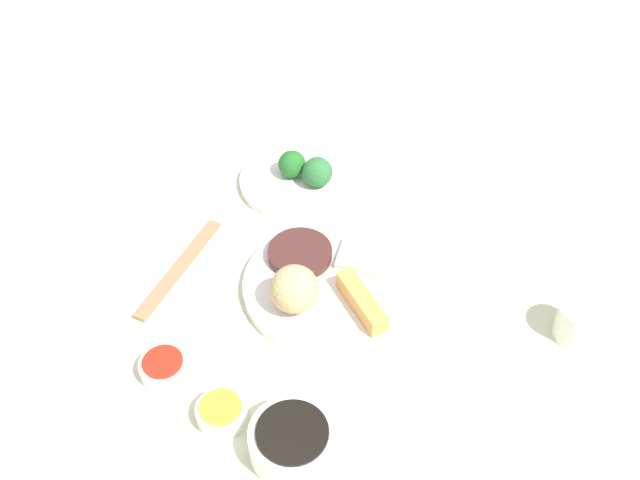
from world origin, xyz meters
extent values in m
cube|color=beige|center=(0.00, 0.00, 0.01)|extent=(2.20, 2.20, 0.02)
cylinder|color=white|center=(0.04, 0.02, 0.03)|extent=(0.26, 0.26, 0.02)
sphere|color=tan|center=(-0.01, 0.06, 0.07)|extent=(0.07, 0.07, 0.07)
cube|color=gold|center=(0.00, -0.04, 0.05)|extent=(0.10, 0.09, 0.03)
cube|color=beige|center=(0.10, -0.02, 0.04)|extent=(0.07, 0.08, 0.01)
cylinder|color=#482321|center=(0.08, 0.07, 0.04)|extent=(0.10, 0.10, 0.02)
cylinder|color=white|center=(0.27, 0.12, 0.03)|extent=(0.20, 0.20, 0.01)
sphere|color=#226724|center=(0.27, 0.13, 0.06)|extent=(0.05, 0.05, 0.05)
sphere|color=#2D6B36|center=(0.26, 0.08, 0.06)|extent=(0.05, 0.05, 0.05)
cylinder|color=white|center=(-0.23, 0.01, 0.04)|extent=(0.11, 0.11, 0.04)
cylinder|color=black|center=(-0.23, 0.01, 0.06)|extent=(0.09, 0.09, 0.00)
cylinder|color=white|center=(-0.21, 0.11, 0.03)|extent=(0.07, 0.07, 0.02)
cylinder|color=yellow|center=(-0.21, 0.11, 0.05)|extent=(0.05, 0.05, 0.00)
cylinder|color=white|center=(-0.15, 0.21, 0.03)|extent=(0.07, 0.07, 0.02)
cylinder|color=red|center=(-0.15, 0.21, 0.05)|extent=(0.05, 0.05, 0.00)
cylinder|color=white|center=(0.03, -0.34, 0.05)|extent=(0.06, 0.06, 0.06)
cube|color=#A27351|center=(0.03, 0.25, 0.02)|extent=(0.22, 0.07, 0.01)
camera|label=1|loc=(-0.66, -0.11, 0.85)|focal=40.32mm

